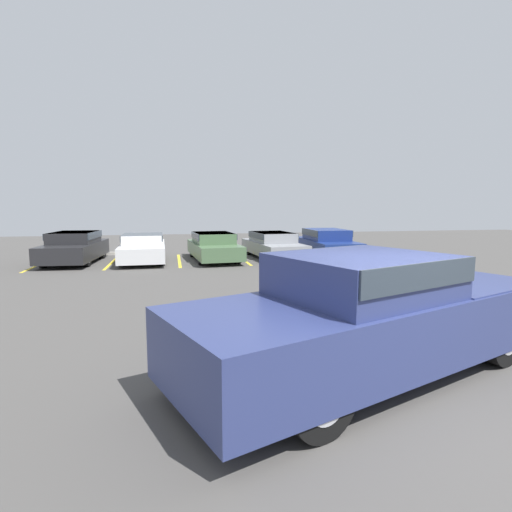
# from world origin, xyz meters

# --- Properties ---
(ground_plane) EXTENTS (60.00, 60.00, 0.00)m
(ground_plane) POSITION_xyz_m (0.00, 0.00, 0.00)
(ground_plane) COLOR #4C4947
(stall_stripe_a) EXTENTS (0.12, 4.28, 0.01)m
(stall_stripe_a) POSITION_xyz_m (-8.05, 13.37, 0.00)
(stall_stripe_a) COLOR yellow
(stall_stripe_a) RESTS_ON ground_plane
(stall_stripe_b) EXTENTS (0.12, 4.28, 0.01)m
(stall_stripe_b) POSITION_xyz_m (-5.28, 13.37, 0.00)
(stall_stripe_b) COLOR yellow
(stall_stripe_b) RESTS_ON ground_plane
(stall_stripe_c) EXTENTS (0.12, 4.28, 0.01)m
(stall_stripe_c) POSITION_xyz_m (-2.50, 13.37, 0.00)
(stall_stripe_c) COLOR yellow
(stall_stripe_c) RESTS_ON ground_plane
(stall_stripe_d) EXTENTS (0.12, 4.28, 0.01)m
(stall_stripe_d) POSITION_xyz_m (0.27, 13.37, 0.00)
(stall_stripe_d) COLOR yellow
(stall_stripe_d) RESTS_ON ground_plane
(stall_stripe_e) EXTENTS (0.12, 4.28, 0.01)m
(stall_stripe_e) POSITION_xyz_m (3.05, 13.37, 0.00)
(stall_stripe_e) COLOR yellow
(stall_stripe_e) RESTS_ON ground_plane
(stall_stripe_f) EXTENTS (0.12, 4.28, 0.01)m
(stall_stripe_f) POSITION_xyz_m (5.82, 13.37, 0.00)
(stall_stripe_f) COLOR yellow
(stall_stripe_f) RESTS_ON ground_plane
(pickup_truck) EXTENTS (6.26, 3.96, 1.70)m
(pickup_truck) POSITION_xyz_m (0.02, 0.93, 0.86)
(pickup_truck) COLOR navy
(pickup_truck) RESTS_ON ground_plane
(parked_sedan_a) EXTENTS (2.11, 4.48, 1.28)m
(parked_sedan_a) POSITION_xyz_m (-6.76, 13.64, 0.68)
(parked_sedan_a) COLOR #232326
(parked_sedan_a) RESTS_ON ground_plane
(parked_sedan_b) EXTENTS (1.90, 4.52, 1.16)m
(parked_sedan_b) POSITION_xyz_m (-4.00, 13.41, 0.62)
(parked_sedan_b) COLOR silver
(parked_sedan_b) RESTS_ON ground_plane
(parked_sedan_c) EXTENTS (2.11, 4.62, 1.19)m
(parked_sedan_c) POSITION_xyz_m (-1.01, 13.29, 0.64)
(parked_sedan_c) COLOR #4C6B47
(parked_sedan_c) RESTS_ON ground_plane
(parked_sedan_d) EXTENTS (2.12, 4.81, 1.16)m
(parked_sedan_d) POSITION_xyz_m (1.73, 13.55, 0.62)
(parked_sedan_d) COLOR gray
(parked_sedan_d) RESTS_ON ground_plane
(parked_sedan_e) EXTENTS (1.98, 4.67, 1.27)m
(parked_sedan_e) POSITION_xyz_m (4.34, 13.56, 0.68)
(parked_sedan_e) COLOR navy
(parked_sedan_e) RESTS_ON ground_plane
(traffic_cone) EXTENTS (0.45, 0.45, 0.50)m
(traffic_cone) POSITION_xyz_m (3.63, 4.26, 0.23)
(traffic_cone) COLOR black
(traffic_cone) RESTS_ON ground_plane
(wheel_stop_curb) EXTENTS (1.93, 0.20, 0.14)m
(wheel_stop_curb) POSITION_xyz_m (-5.34, 16.14, 0.07)
(wheel_stop_curb) COLOR #B7B2A8
(wheel_stop_curb) RESTS_ON ground_plane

